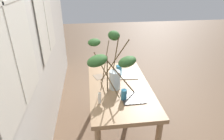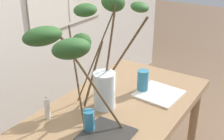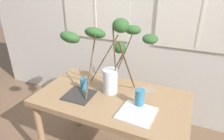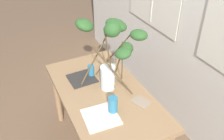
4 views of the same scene
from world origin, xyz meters
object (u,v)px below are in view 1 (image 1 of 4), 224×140
drinking_glass_blue_left (124,95)px  pillar_candle (100,98)px  plate_square_right (127,74)px  dining_table (119,92)px  vase_with_branches (110,61)px  drinking_glass_blue_right (119,71)px  plate_square_left (133,98)px

drinking_glass_blue_left → pillar_candle: (-0.04, 0.27, 0.00)m
drinking_glass_blue_left → plate_square_right: size_ratio=0.44×
dining_table → drinking_glass_blue_left: 0.33m
pillar_candle → dining_table: bearing=-39.2°
dining_table → vase_with_branches: vase_with_branches is taller
drinking_glass_blue_left → dining_table: bearing=0.9°
vase_with_branches → plate_square_right: 0.62m
vase_with_branches → drinking_glass_blue_left: size_ratio=7.15×
drinking_glass_blue_left → pillar_candle: size_ratio=0.86×
drinking_glass_blue_right → pillar_candle: 0.66m
vase_with_branches → pillar_candle: 0.41m
drinking_glass_blue_left → drinking_glass_blue_right: bearing=-3.0°
plate_square_left → plate_square_right: (0.55, -0.04, 0.00)m
dining_table → plate_square_left: bearing=-159.3°
plate_square_left → pillar_candle: size_ratio=1.77×
plate_square_left → dining_table: bearing=20.7°
drinking_glass_blue_left → pillar_candle: bearing=98.1°
drinking_glass_blue_right → drinking_glass_blue_left: bearing=177.0°
plate_square_right → pillar_candle: bearing=145.5°
dining_table → pillar_candle: 0.45m
plate_square_left → pillar_candle: (-0.05, 0.37, 0.06)m
plate_square_right → pillar_candle: pillar_candle is taller
vase_with_branches → drinking_glass_blue_right: size_ratio=5.78×
drinking_glass_blue_right → vase_with_branches: bearing=156.1°
dining_table → pillar_candle: (-0.33, 0.27, 0.16)m
vase_with_branches → drinking_glass_blue_right: (0.38, -0.17, -0.31)m
dining_table → drinking_glass_blue_left: drinking_glass_blue_left is taller
vase_with_branches → pillar_candle: (-0.21, 0.13, -0.33)m
vase_with_branches → pillar_candle: vase_with_branches is taller
drinking_glass_blue_right → plate_square_left: 0.55m
plate_square_right → pillar_candle: (-0.60, 0.42, 0.06)m
vase_with_branches → plate_square_right: size_ratio=3.18×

